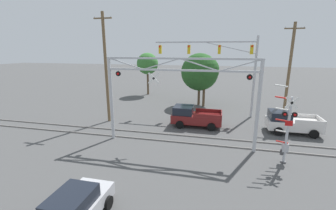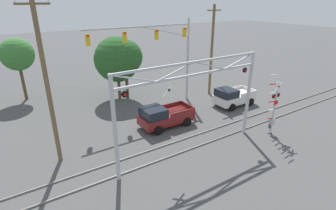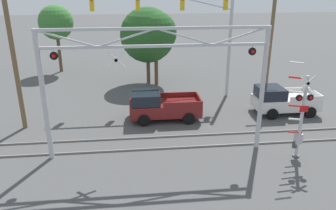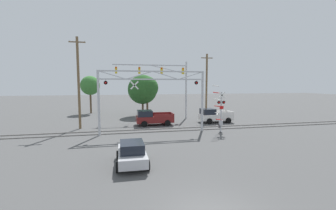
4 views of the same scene
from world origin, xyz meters
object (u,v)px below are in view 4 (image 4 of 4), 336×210
object	(u,v)px
utility_pole_left	(79,82)
background_tree_beyond_span	(90,86)
traffic_signal_span	(168,79)
crossing_gantry	(153,91)
pickup_truck_lead	(153,118)
utility_pole_right	(207,85)
background_tree_far_left_verge	(147,88)
pickup_truck_following	(214,116)
sedan_waiting	(132,153)
background_tree_far_right_verge	(143,89)
crossing_signal_mast	(220,113)

from	to	relation	value
utility_pole_left	background_tree_beyond_span	size ratio (longest dim) A/B	1.59
traffic_signal_span	background_tree_beyond_span	size ratio (longest dim) A/B	1.63
crossing_gantry	pickup_truck_lead	distance (m)	5.76
utility_pole_left	utility_pole_right	world-z (taller)	utility_pole_left
utility_pole_left	background_tree_far_left_verge	xyz separation A→B (m)	(8.88, 8.32, -0.84)
crossing_gantry	pickup_truck_following	distance (m)	10.76
pickup_truck_following	sedan_waiting	distance (m)	18.08
utility_pole_left	utility_pole_right	bearing A→B (deg)	15.09
pickup_truck_following	background_tree_far_left_verge	distance (m)	11.73
crossing_gantry	sedan_waiting	xyz separation A→B (m)	(-2.71, -9.03, -3.64)
sedan_waiting	utility_pole_left	distance (m)	14.86
sedan_waiting	traffic_signal_span	bearing A→B (deg)	70.70
utility_pole_left	background_tree_far_left_verge	world-z (taller)	utility_pole_left
background_tree_far_right_verge	sedan_waiting	bearing A→B (deg)	-97.61
pickup_truck_lead	pickup_truck_following	distance (m)	8.40
pickup_truck_lead	utility_pole_right	xyz separation A→B (m)	(8.88, 4.24, 4.04)
pickup_truck_following	background_tree_far_right_verge	bearing A→B (deg)	136.63
pickup_truck_following	background_tree_far_right_verge	xyz separation A→B (m)	(-8.78, 8.29, 3.36)
crossing_signal_mast	pickup_truck_lead	xyz separation A→B (m)	(-6.46, 5.83, -1.17)
pickup_truck_lead	crossing_signal_mast	bearing A→B (deg)	-42.08
pickup_truck_following	sedan_waiting	world-z (taller)	pickup_truck_following
crossing_gantry	traffic_signal_span	xyz separation A→B (m)	(3.55, 8.85, 1.51)
pickup_truck_following	sedan_waiting	bearing A→B (deg)	-130.42
sedan_waiting	background_tree_far_right_verge	bearing A→B (deg)	82.39
crossing_gantry	background_tree_far_left_verge	xyz separation A→B (m)	(0.91, 12.39, 0.15)
traffic_signal_span	utility_pole_left	size ratio (longest dim) A/B	1.02
crossing_signal_mast	background_tree_beyond_span	distance (m)	25.02
background_tree_beyond_span	background_tree_far_right_verge	size ratio (longest dim) A/B	0.99
traffic_signal_span	pickup_truck_following	size ratio (longest dim) A/B	2.50
pickup_truck_lead	background_tree_beyond_span	distance (m)	16.81
pickup_truck_lead	background_tree_beyond_span	world-z (taller)	background_tree_beyond_span
pickup_truck_lead	utility_pole_left	world-z (taller)	utility_pole_left
traffic_signal_span	pickup_truck_lead	xyz separation A→B (m)	(-2.94, -4.30, -4.99)
crossing_signal_mast	utility_pole_left	distance (m)	16.30
crossing_signal_mast	pickup_truck_following	bearing A→B (deg)	72.13
background_tree_beyond_span	background_tree_far_right_verge	distance (m)	10.09
utility_pole_left	traffic_signal_span	bearing A→B (deg)	22.51
traffic_signal_span	sedan_waiting	world-z (taller)	traffic_signal_span
pickup_truck_lead	background_tree_far_left_verge	xyz separation A→B (m)	(0.29, 7.85, 3.63)
background_tree_beyond_span	background_tree_far_left_verge	xyz separation A→B (m)	(9.33, -5.77, -0.32)
crossing_signal_mast	background_tree_far_left_verge	distance (m)	15.21
traffic_signal_span	background_tree_far_right_verge	bearing A→B (deg)	128.41
sedan_waiting	utility_pole_right	distance (m)	22.00
crossing_signal_mast	background_tree_far_left_verge	xyz separation A→B (m)	(-6.16, 13.68, 2.46)
pickup_truck_lead	utility_pole_right	size ratio (longest dim) A/B	0.48
crossing_signal_mast	utility_pole_left	xyz separation A→B (m)	(-15.04, 5.36, 3.30)
pickup_truck_following	background_tree_beyond_span	size ratio (longest dim) A/B	0.65
utility_pole_left	utility_pole_right	xyz separation A→B (m)	(17.46, 4.71, -0.42)
traffic_signal_span	background_tree_far_right_verge	xyz separation A→B (m)	(-3.31, 4.18, -1.63)
pickup_truck_lead	background_tree_far_left_verge	distance (m)	8.65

